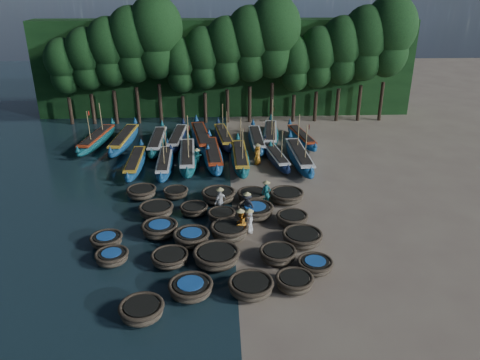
{
  "coord_description": "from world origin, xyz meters",
  "views": [
    {
      "loc": [
        -0.71,
        -27.46,
        14.06
      ],
      "look_at": [
        0.59,
        1.74,
        1.3
      ],
      "focal_mm": 35.0,
      "sensor_mm": 36.0,
      "label": 1
    }
  ],
  "objects_px": {
    "coracle_5": "(112,257)",
    "long_boat_11": "(158,142)",
    "long_boat_3": "(165,163)",
    "long_boat_5": "(213,155)",
    "coracle_3": "(251,286)",
    "coracle_13": "(229,231)",
    "long_boat_17": "(301,137)",
    "fisherman_3": "(247,205)",
    "coracle_2": "(191,288)",
    "coracle_7": "(216,257)",
    "coracle_21": "(176,193)",
    "long_boat_2": "(135,163)",
    "coracle_6": "(170,258)",
    "long_boat_12": "(178,138)",
    "fisherman_5": "(197,158)",
    "coracle_14": "(302,238)",
    "fisherman_4": "(220,201)",
    "coracle_9": "(315,265)",
    "fisherman_1": "(266,192)",
    "fisherman_6": "(258,154)",
    "coracle_12": "(191,238)",
    "coracle_24": "(287,196)",
    "long_boat_13": "(202,138)",
    "fisherman_2": "(240,223)",
    "long_boat_7": "(276,157)",
    "long_boat_16": "(271,135)",
    "long_boat_15": "(257,140)",
    "coracle_4": "(294,282)",
    "coracle_22": "(218,196)",
    "coracle_8": "(278,254)",
    "coracle_19": "(292,219)",
    "coracle_1": "(142,310)",
    "coracle_23": "(252,196)",
    "coracle_18": "(255,211)",
    "coracle_20": "(142,192)",
    "coracle_17": "(222,216)",
    "fisherman_0": "(249,220)",
    "coracle_11": "(160,229)",
    "long_boat_14": "(224,137)",
    "coracle_15": "(156,210)",
    "coracle_16": "(194,209)"
  },
  "relations": [
    {
      "from": "coracle_12",
      "to": "long_boat_14",
      "type": "xyz_separation_m",
      "value": [
        2.04,
        17.78,
        0.05
      ]
    },
    {
      "from": "coracle_1",
      "to": "fisherman_3",
      "type": "xyz_separation_m",
      "value": [
        5.22,
        9.3,
        0.45
      ]
    },
    {
      "from": "coracle_9",
      "to": "fisherman_6",
      "type": "bearing_deg",
      "value": 96.7
    },
    {
      "from": "coracle_2",
      "to": "coracle_13",
      "type": "relative_size",
      "value": 0.94
    },
    {
      "from": "coracle_3",
      "to": "coracle_8",
      "type": "relative_size",
      "value": 1.1
    },
    {
      "from": "long_boat_13",
      "to": "fisherman_6",
      "type": "xyz_separation_m",
      "value": [
        4.69,
        -5.16,
        0.28
      ]
    },
    {
      "from": "long_boat_17",
      "to": "fisherman_3",
      "type": "xyz_separation_m",
      "value": [
        -5.84,
        -14.38,
        0.39
      ]
    },
    {
      "from": "coracle_5",
      "to": "coracle_12",
      "type": "xyz_separation_m",
      "value": [
        4.13,
        1.64,
        0.1
      ]
    },
    {
      "from": "coracle_11",
      "to": "long_boat_14",
      "type": "height_order",
      "value": "long_boat_14"
    },
    {
      "from": "long_boat_12",
      "to": "fisherman_5",
      "type": "relative_size",
      "value": 4.72
    },
    {
      "from": "coracle_5",
      "to": "coracle_24",
      "type": "relative_size",
      "value": 0.75
    },
    {
      "from": "long_boat_2",
      "to": "long_boat_3",
      "type": "distance_m",
      "value": 2.34
    },
    {
      "from": "coracle_21",
      "to": "long_boat_2",
      "type": "relative_size",
      "value": 0.26
    },
    {
      "from": "coracle_15",
      "to": "fisherman_2",
      "type": "height_order",
      "value": "fisherman_2"
    },
    {
      "from": "coracle_14",
      "to": "fisherman_4",
      "type": "xyz_separation_m",
      "value": [
        -4.64,
        3.9,
        0.52
      ]
    },
    {
      "from": "coracle_19",
      "to": "fisherman_0",
      "type": "height_order",
      "value": "fisherman_0"
    },
    {
      "from": "coracle_5",
      "to": "coracle_15",
      "type": "bearing_deg",
      "value": 71.59
    },
    {
      "from": "coracle_4",
      "to": "coracle_22",
      "type": "bearing_deg",
      "value": 110.43
    },
    {
      "from": "coracle_16",
      "to": "long_boat_7",
      "type": "relative_size",
      "value": 0.3
    },
    {
      "from": "long_boat_13",
      "to": "fisherman_2",
      "type": "height_order",
      "value": "fisherman_2"
    },
    {
      "from": "coracle_18",
      "to": "long_boat_2",
      "type": "bearing_deg",
      "value": 136.05
    },
    {
      "from": "coracle_7",
      "to": "long_boat_3",
      "type": "bearing_deg",
      "value": 106.84
    },
    {
      "from": "long_boat_16",
      "to": "fisherman_6",
      "type": "distance_m",
      "value": 6.12
    },
    {
      "from": "coracle_23",
      "to": "long_boat_15",
      "type": "xyz_separation_m",
      "value": [
        1.15,
        11.31,
        0.13
      ]
    },
    {
      "from": "coracle_20",
      "to": "long_boat_17",
      "type": "relative_size",
      "value": 0.32
    },
    {
      "from": "coracle_8",
      "to": "coracle_19",
      "type": "height_order",
      "value": "coracle_19"
    },
    {
      "from": "coracle_9",
      "to": "long_boat_5",
      "type": "height_order",
      "value": "long_boat_5"
    },
    {
      "from": "coracle_2",
      "to": "coracle_7",
      "type": "bearing_deg",
      "value": 64.83
    },
    {
      "from": "long_boat_12",
      "to": "coracle_17",
      "type": "bearing_deg",
      "value": -71.39
    },
    {
      "from": "coracle_24",
      "to": "long_boat_5",
      "type": "height_order",
      "value": "long_boat_5"
    },
    {
      "from": "coracle_9",
      "to": "fisherman_6",
      "type": "xyz_separation_m",
      "value": [
        -1.78,
        15.18,
        0.52
      ]
    },
    {
      "from": "coracle_5",
      "to": "long_boat_11",
      "type": "height_order",
      "value": "long_boat_11"
    },
    {
      "from": "coracle_1",
      "to": "coracle_5",
      "type": "xyz_separation_m",
      "value": [
        -2.24,
        4.51,
        -0.06
      ]
    },
    {
      "from": "coracle_23",
      "to": "fisherman_4",
      "type": "bearing_deg",
      "value": -140.51
    },
    {
      "from": "coracle_13",
      "to": "long_boat_15",
      "type": "bearing_deg",
      "value": 80.05
    },
    {
      "from": "coracle_6",
      "to": "long_boat_12",
      "type": "distance_m",
      "value": 19.52
    },
    {
      "from": "coracle_3",
      "to": "coracle_17",
      "type": "distance_m",
      "value": 7.48
    },
    {
      "from": "coracle_3",
      "to": "fisherman_6",
      "type": "xyz_separation_m",
      "value": [
        1.66,
        16.92,
        0.47
      ]
    },
    {
      "from": "long_boat_7",
      "to": "coracle_17",
      "type": "bearing_deg",
      "value": -123.48
    },
    {
      "from": "coracle_1",
      "to": "coracle_12",
      "type": "relative_size",
      "value": 0.91
    },
    {
      "from": "long_boat_17",
      "to": "fisherman_3",
      "type": "distance_m",
      "value": 15.53
    },
    {
      "from": "coracle_8",
      "to": "coracle_7",
      "type": "bearing_deg",
      "value": -176.71
    },
    {
      "from": "coracle_17",
      "to": "coracle_22",
      "type": "xyz_separation_m",
      "value": [
        -0.19,
        2.75,
        0.07
      ]
    },
    {
      "from": "coracle_13",
      "to": "long_boat_5",
      "type": "height_order",
      "value": "long_boat_5"
    },
    {
      "from": "coracle_12",
      "to": "fisherman_6",
      "type": "height_order",
      "value": "fisherman_6"
    },
    {
      "from": "coracle_3",
      "to": "coracle_13",
      "type": "bearing_deg",
      "value": 99.74
    },
    {
      "from": "long_boat_3",
      "to": "long_boat_5",
      "type": "bearing_deg",
      "value": 18.85
    },
    {
      "from": "coracle_9",
      "to": "fisherman_1",
      "type": "xyz_separation_m",
      "value": [
        -1.8,
        7.8,
        0.56
      ]
    },
    {
      "from": "long_boat_7",
      "to": "fisherman_5",
      "type": "relative_size",
      "value": 4.27
    },
    {
      "from": "fisherman_2",
      "to": "fisherman_3",
      "type": "bearing_deg",
      "value": -162.67
    }
  ]
}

